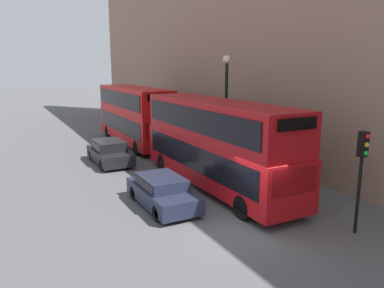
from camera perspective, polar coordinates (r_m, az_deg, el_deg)
ground_plane at (r=14.50m, az=8.02°, el=-12.69°), size 200.00×200.00×0.00m
bus_leading at (r=18.41m, az=3.64°, el=0.54°), size 2.59×11.19×4.34m
bus_second_in_queue at (r=29.27m, az=-8.80°, el=4.68°), size 2.59×10.53×4.39m
car_dark_sedan at (r=16.33m, az=-4.57°, el=-7.09°), size 1.84×4.25×1.33m
car_hatchback at (r=23.87m, az=-12.46°, el=-1.11°), size 1.90×4.34×1.44m
traffic_light at (r=14.43m, az=24.48°, el=-2.38°), size 0.30×0.36×3.77m
street_lamp at (r=21.04m, az=5.22°, el=6.46°), size 0.44×0.44×6.55m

